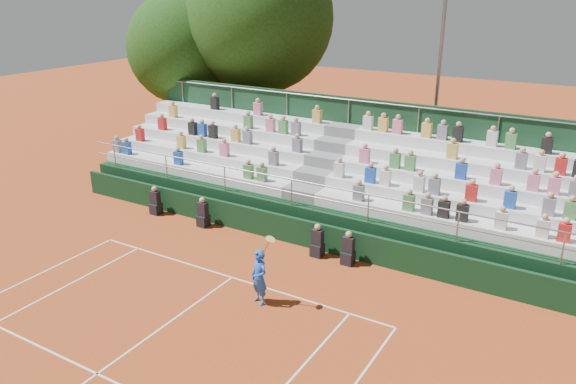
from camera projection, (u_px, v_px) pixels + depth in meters
The scene contains 8 objects.
ground at pixel (232, 278), 17.88m from camera, with size 90.00×90.00×0.00m, color #A6431B.
courtside_wall at pixel (284, 228), 20.29m from camera, with size 20.00×0.15×1.00m, color black.
line_officials at pixel (250, 226), 20.51m from camera, with size 8.97×0.40×1.19m.
grandstand at pixel (326, 187), 22.69m from camera, with size 20.00×5.20×4.40m.
tennis_player at pixel (259, 277), 16.17m from camera, with size 0.89×0.61×2.22m.
tree_west at pixel (184, 48), 29.66m from camera, with size 5.95×5.95×8.61m.
tree_east at pixel (260, 19), 28.38m from camera, with size 7.48×7.48×10.89m.
floodlight_mast at pixel (439, 69), 24.58m from camera, with size 0.60×0.25×9.22m.
Camera 1 is at (9.61, -12.70, 8.78)m, focal length 35.00 mm.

